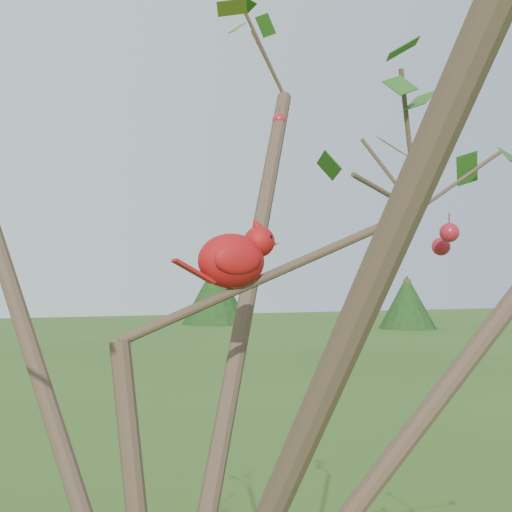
% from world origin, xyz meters
% --- Properties ---
extents(crabapple_tree, '(2.35, 2.05, 2.95)m').
position_xyz_m(crabapple_tree, '(0.03, -0.02, 2.12)').
color(crabapple_tree, '#3A2C1F').
rests_on(crabapple_tree, ground).
extents(cardinal, '(0.21, 0.11, 0.15)m').
position_xyz_m(cardinal, '(0.16, 0.08, 2.10)').
color(cardinal, '#AE110E').
rests_on(cardinal, ground).
extents(distant_trees, '(41.65, 11.07, 3.17)m').
position_xyz_m(distant_trees, '(2.01, 25.75, 1.38)').
color(distant_trees, '#3A2C1F').
rests_on(distant_trees, ground).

